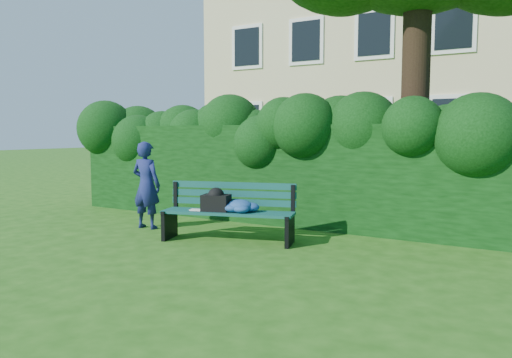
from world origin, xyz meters
The scene contains 5 objects.
ground centered at (0.00, 0.00, 0.00)m, with size 80.00×80.00×0.00m, color #215512.
apartment_building centered at (0.00, 13.99, 6.00)m, with size 16.00×8.08×12.00m.
hedge centered at (0.00, 2.20, 0.90)m, with size 10.00×1.00×1.80m.
park_bench centered at (-0.29, 0.28, 0.51)m, with size 2.09×1.10×0.89m.
man_reading centered at (-2.11, 0.41, 0.76)m, with size 0.55×0.36×1.51m, color navy.
Camera 1 is at (3.94, -5.98, 1.67)m, focal length 35.00 mm.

